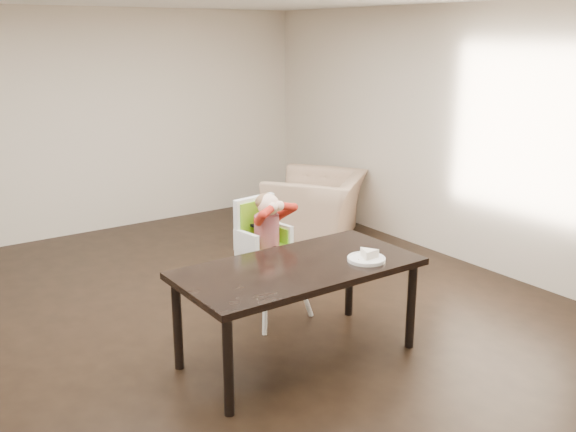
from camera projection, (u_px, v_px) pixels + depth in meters
name	position (u px, v px, depth m)	size (l,w,h in m)	color
ground	(229.00, 335.00, 5.28)	(7.00, 7.00, 0.00)	black
room_walls	(223.00, 108.00, 4.78)	(6.02, 7.02, 2.71)	beige
dining_table	(298.00, 275.00, 4.74)	(1.80, 0.90, 0.75)	black
high_chair	(265.00, 230.00, 5.46)	(0.52, 0.52, 1.11)	white
plate	(367.00, 257.00, 4.81)	(0.37, 0.37, 0.08)	white
armchair	(316.00, 196.00, 7.69)	(1.19, 0.77, 1.04)	tan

